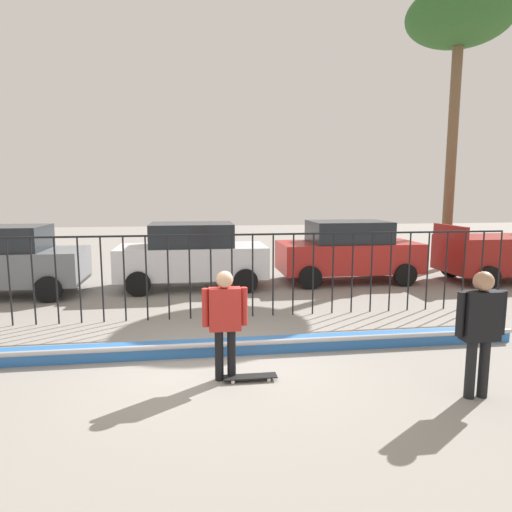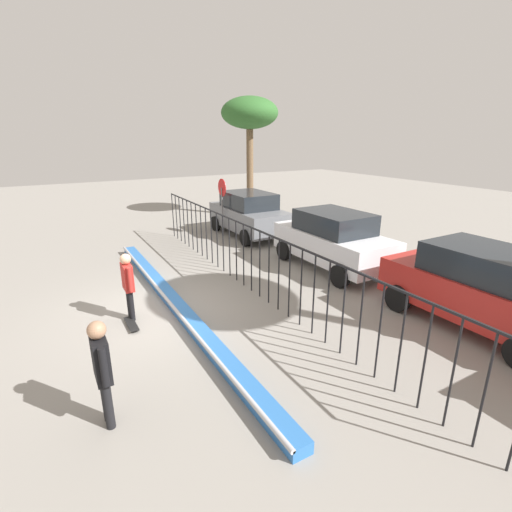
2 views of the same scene
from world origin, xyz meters
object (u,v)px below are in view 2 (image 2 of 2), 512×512
object	(u,v)px
parked_car_white	(333,239)
stop_sign	(222,199)
skateboard	(131,324)
camera_operator	(102,365)
parked_car_red	(482,287)
palm_tree_short	(250,115)
parked_car_gray	(249,214)
skateboarder	(128,281)

from	to	relation	value
parked_car_white	stop_sign	world-z (taller)	stop_sign
skateboard	parked_car_white	bearing A→B (deg)	78.13
parked_car_white	stop_sign	bearing A→B (deg)	-168.77
camera_operator	stop_sign	bearing A→B (deg)	-12.50
skateboard	camera_operator	xyz separation A→B (m)	(3.01, -0.98, 1.00)
parked_car_red	palm_tree_short	world-z (taller)	palm_tree_short
skateboard	parked_car_white	size ratio (longest dim) A/B	0.19
camera_operator	parked_car_gray	world-z (taller)	parked_car_gray
parked_car_white	skateboard	bearing A→B (deg)	-85.97
camera_operator	stop_sign	distance (m)	11.41
camera_operator	parked_car_red	bearing A→B (deg)	-75.51
parked_car_gray	parked_car_white	distance (m)	5.13
parked_car_white	palm_tree_short	world-z (taller)	palm_tree_short
skateboard	palm_tree_short	bearing A→B (deg)	119.43
parked_car_red	palm_tree_short	size ratio (longest dim) A/B	0.70
parked_car_white	parked_car_red	distance (m)	4.84
skateboard	skateboarder	bearing A→B (deg)	147.06
skateboarder	parked_car_gray	world-z (taller)	parked_car_gray
parked_car_gray	stop_sign	xyz separation A→B (m)	(-0.48, -1.05, 0.64)
skateboarder	parked_car_white	xyz separation A→B (m)	(-0.48, 6.72, -0.03)
camera_operator	palm_tree_short	size ratio (longest dim) A/B	0.29
stop_sign	palm_tree_short	bearing A→B (deg)	135.01
parked_car_gray	parked_car_red	xyz separation A→B (m)	(9.95, 0.59, 0.00)
camera_operator	parked_car_white	distance (m)	8.69
skateboard	palm_tree_short	xyz separation A→B (m)	(-9.54, 8.49, 5.16)
skateboarder	parked_car_white	bearing A→B (deg)	107.93
parked_car_red	skateboard	bearing A→B (deg)	-120.39
parked_car_gray	parked_car_white	size ratio (longest dim) A/B	1.00
skateboarder	parked_car_gray	distance (m)	8.46
parked_car_red	palm_tree_short	xyz separation A→B (m)	(-13.53, 1.46, 4.24)
parked_car_red	camera_operator	bearing A→B (deg)	-97.77
skateboarder	parked_car_white	size ratio (longest dim) A/B	0.39
skateboarder	parked_car_red	distance (m)	8.19
skateboarder	parked_car_red	size ratio (longest dim) A/B	0.39
camera_operator	palm_tree_short	bearing A→B (deg)	-15.55
stop_sign	camera_operator	bearing A→B (deg)	-33.97
skateboard	parked_car_gray	size ratio (longest dim) A/B	0.19
palm_tree_short	parked_car_gray	bearing A→B (deg)	-29.80
parked_car_gray	parked_car_white	bearing A→B (deg)	3.81
camera_operator	stop_sign	xyz separation A→B (m)	(-9.45, 6.37, 0.56)
skateboard	parked_car_red	world-z (taller)	parked_car_red
parked_car_white	stop_sign	distance (m)	5.82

